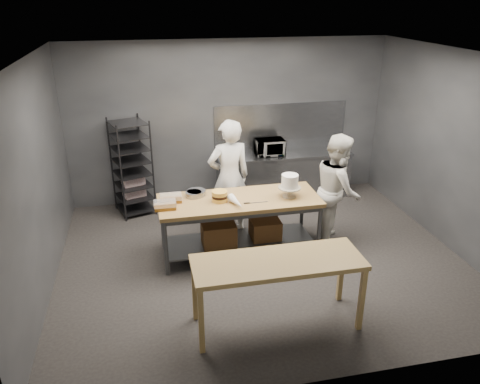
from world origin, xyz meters
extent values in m
plane|color=black|center=(0.00, 0.00, 0.00)|extent=(6.00, 6.00, 0.00)
cube|color=#4C4F54|center=(0.00, 2.50, 1.50)|extent=(6.00, 0.04, 3.00)
cube|color=olive|center=(-0.29, 0.24, 0.89)|extent=(2.40, 0.90, 0.06)
cube|color=#47494C|center=(-0.29, 0.24, 0.20)|extent=(2.25, 0.75, 0.03)
cylinder|color=#47494C|center=(-1.43, -0.15, 0.43)|extent=(0.06, 0.06, 0.86)
cylinder|color=#47494C|center=(-1.43, 0.63, 0.43)|extent=(0.06, 0.06, 0.86)
cylinder|color=#47494C|center=(0.85, -0.15, 0.43)|extent=(0.06, 0.06, 0.86)
cylinder|color=#47494C|center=(0.85, 0.63, 0.43)|extent=(0.06, 0.06, 0.86)
cube|color=brown|center=(-0.62, 0.20, 0.39)|extent=(0.50, 0.40, 0.35)
cube|color=brown|center=(0.12, 0.27, 0.36)|extent=(0.45, 0.38, 0.30)
cube|color=olive|center=(-0.21, -1.51, 0.87)|extent=(2.00, 0.70, 0.06)
cube|color=olive|center=(-1.16, -1.81, 0.42)|extent=(0.06, 0.06, 0.84)
cube|color=olive|center=(-1.16, -1.21, 0.42)|extent=(0.06, 0.06, 0.84)
cube|color=olive|center=(0.74, -1.81, 0.42)|extent=(0.06, 0.06, 0.84)
cube|color=olive|center=(0.74, -1.21, 0.42)|extent=(0.06, 0.06, 0.84)
cube|color=slate|center=(1.00, 2.18, 0.88)|extent=(2.60, 0.60, 0.04)
cube|color=slate|center=(1.00, 2.18, 0.43)|extent=(2.56, 0.56, 0.86)
cube|color=slate|center=(1.00, 2.48, 1.35)|extent=(2.60, 0.02, 0.90)
cube|color=black|center=(-1.86, 2.10, 0.88)|extent=(0.77, 0.80, 1.75)
cube|color=white|center=(-1.86, 2.10, 0.54)|extent=(0.44, 0.35, 0.45)
imported|color=silver|center=(-0.31, 0.98, 0.97)|extent=(0.77, 0.56, 1.94)
imported|color=silver|center=(1.30, 0.32, 0.90)|extent=(0.87, 1.01, 1.79)
imported|color=black|center=(0.70, 2.18, 1.05)|extent=(0.54, 0.37, 0.30)
cylinder|color=#AEA28B|center=(0.46, 0.16, 0.93)|extent=(0.20, 0.20, 0.02)
cylinder|color=#AEA28B|center=(0.46, 0.16, 1.00)|extent=(0.06, 0.06, 0.12)
cylinder|color=#AEA28B|center=(0.46, 0.16, 1.07)|extent=(0.34, 0.34, 0.02)
cylinder|color=white|center=(0.46, 0.16, 1.18)|extent=(0.25, 0.25, 0.19)
cylinder|color=gold|center=(-0.59, 0.22, 0.95)|extent=(0.23, 0.23, 0.06)
cylinder|color=black|center=(-0.59, 0.22, 1.00)|extent=(0.23, 0.23, 0.04)
cylinder|color=gold|center=(-0.59, 0.22, 1.05)|extent=(0.23, 0.23, 0.06)
cylinder|color=gray|center=(-0.95, 0.47, 0.96)|extent=(0.24, 0.24, 0.07)
cylinder|color=gray|center=(-0.90, 0.51, 0.96)|extent=(0.29, 0.29, 0.07)
cone|color=white|center=(-0.39, 0.01, 0.98)|extent=(0.21, 0.40, 0.12)
cube|color=slate|center=(-0.04, 0.05, 0.92)|extent=(0.28, 0.02, 0.00)
cube|color=black|center=(-0.22, 0.05, 0.93)|extent=(0.09, 0.02, 0.02)
cube|color=#A86921|center=(-1.39, 0.13, 0.95)|extent=(0.30, 0.20, 0.05)
cube|color=silver|center=(-1.39, 0.13, 1.00)|extent=(0.31, 0.21, 0.06)
cube|color=#A86921|center=(-1.29, 0.35, 0.95)|extent=(0.30, 0.20, 0.05)
cube|color=silver|center=(-1.29, 0.35, 1.00)|extent=(0.31, 0.21, 0.06)
camera|label=1|loc=(-1.61, -5.96, 3.75)|focal=35.00mm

